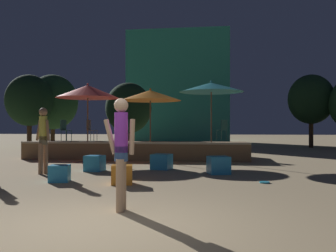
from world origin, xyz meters
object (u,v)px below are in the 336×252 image
at_px(bistro_chair_3, 223,128).
at_px(background_tree_1, 129,108).
at_px(patio_umbrella_2, 211,87).
at_px(cube_seat_1, 60,173).
at_px(cube_seat_3, 219,165).
at_px(cube_seat_0, 162,162).
at_px(cube_seat_2, 122,175).
at_px(background_tree_0, 53,102).
at_px(bistro_chair_1, 65,128).
at_px(background_tree_4, 29,101).
at_px(frisbee_disc, 265,182).
at_px(cube_seat_4, 95,163).
at_px(person_0, 43,137).
at_px(bistro_chair_2, 125,128).
at_px(patio_umbrella_1, 150,95).
at_px(background_tree_3, 311,99).
at_px(person_2, 121,149).
at_px(patio_umbrella_0, 88,92).
at_px(bistro_chair_0, 90,128).

xyz_separation_m(bistro_chair_3, background_tree_1, (-5.17, 4.01, 1.09)).
relative_size(patio_umbrella_2, cube_seat_1, 5.63).
bearing_deg(cube_seat_1, cube_seat_3, 28.26).
height_order(patio_umbrella_2, cube_seat_0, patio_umbrella_2).
height_order(cube_seat_2, background_tree_0, background_tree_0).
xyz_separation_m(bistro_chair_1, background_tree_4, (-4.67, 5.73, 1.62)).
bearing_deg(background_tree_4, background_tree_0, 70.49).
distance_m(frisbee_disc, background_tree_0, 18.09).
height_order(cube_seat_4, person_0, person_0).
xyz_separation_m(patio_umbrella_2, bistro_chair_2, (-3.93, 2.03, -1.57)).
xyz_separation_m(patio_umbrella_1, cube_seat_1, (-1.17, -5.85, -2.38)).
distance_m(bistro_chair_1, bistro_chair_3, 6.79).
bearing_deg(cube_seat_2, bistro_chair_1, 122.73).
height_order(cube_seat_3, background_tree_3, background_tree_3).
height_order(cube_seat_0, person_2, person_2).
height_order(patio_umbrella_0, patio_umbrella_1, patio_umbrella_0).
xyz_separation_m(patio_umbrella_2, cube_seat_4, (-3.44, -3.54, -2.63)).
relative_size(cube_seat_2, cube_seat_3, 0.81).
bearing_deg(background_tree_0, cube_seat_3, -48.49).
bearing_deg(background_tree_4, patio_umbrella_1, -36.77).
xyz_separation_m(cube_seat_0, cube_seat_4, (-1.94, -0.76, -0.00)).
xyz_separation_m(person_2, bistro_chair_2, (-2.68, 10.69, 0.29)).
bearing_deg(cube_seat_0, cube_seat_4, -158.52).
bearing_deg(person_2, bistro_chair_3, 167.35).
xyz_separation_m(patio_umbrella_0, background_tree_0, (-5.33, 8.25, 0.16)).
bearing_deg(bistro_chair_1, bistro_chair_0, -61.40).
bearing_deg(patio_umbrella_0, bistro_chair_2, 63.75).
bearing_deg(patio_umbrella_2, bistro_chair_3, 75.77).
xyz_separation_m(patio_umbrella_0, cube_seat_3, (5.23, -3.67, -2.51)).
xyz_separation_m(patio_umbrella_2, background_tree_4, (-10.90, 6.43, 0.04)).
relative_size(patio_umbrella_0, background_tree_0, 0.66).
distance_m(patio_umbrella_1, bistro_chair_1, 4.09).
bearing_deg(bistro_chair_0, frisbee_disc, -126.37).
bearing_deg(frisbee_disc, bistro_chair_0, 136.51).
height_order(patio_umbrella_1, cube_seat_0, patio_umbrella_1).
xyz_separation_m(patio_umbrella_0, bistro_chair_1, (-1.28, 0.73, -1.47)).
height_order(cube_seat_1, person_0, person_0).
height_order(cube_seat_1, cube_seat_3, cube_seat_3).
bearing_deg(cube_seat_1, background_tree_3, 59.28).
relative_size(patio_umbrella_2, bistro_chair_2, 3.48).
bearing_deg(bistro_chair_0, background_tree_1, 1.85).
bearing_deg(cube_seat_0, bistro_chair_3, 66.87).
bearing_deg(background_tree_3, background_tree_0, -171.67).
height_order(cube_seat_3, frisbee_disc, cube_seat_3).
height_order(bistro_chair_0, background_tree_3, background_tree_3).
bearing_deg(person_2, background_tree_0, -155.26).
distance_m(background_tree_3, background_tree_4, 17.59).
height_order(patio_umbrella_1, background_tree_4, background_tree_4).
height_order(patio_umbrella_1, bistro_chair_3, patio_umbrella_1).
relative_size(patio_umbrella_1, frisbee_disc, 11.76).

